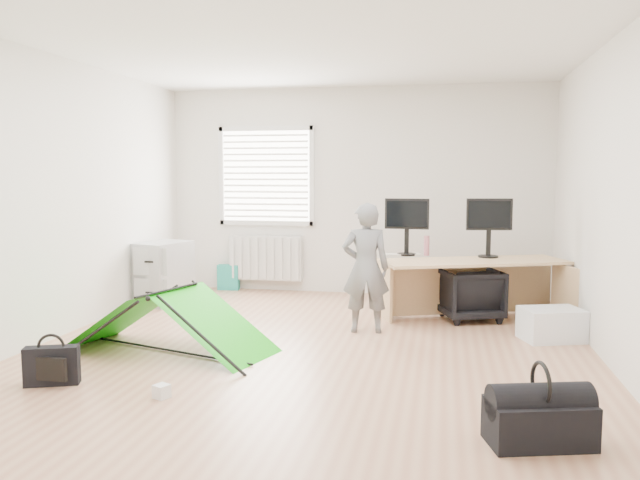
% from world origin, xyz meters
% --- Properties ---
extents(ground, '(5.50, 5.50, 0.00)m').
position_xyz_m(ground, '(0.00, 0.00, 0.00)').
color(ground, tan).
rests_on(ground, ground).
extents(back_wall, '(5.00, 0.02, 2.70)m').
position_xyz_m(back_wall, '(0.00, 2.75, 1.35)').
color(back_wall, silver).
rests_on(back_wall, ground).
extents(window, '(1.20, 0.06, 1.20)m').
position_xyz_m(window, '(-1.20, 2.71, 1.55)').
color(window, silver).
rests_on(window, back_wall).
extents(radiator, '(1.00, 0.12, 0.60)m').
position_xyz_m(radiator, '(-1.20, 2.67, 0.45)').
color(radiator, silver).
rests_on(radiator, back_wall).
extents(desk, '(2.04, 1.28, 0.66)m').
position_xyz_m(desk, '(1.48, 1.39, 0.33)').
color(desk, tan).
rests_on(desk, ground).
extents(filing_cabinet, '(0.65, 0.76, 0.75)m').
position_xyz_m(filing_cabinet, '(-2.21, 1.63, 0.38)').
color(filing_cabinet, '#A4A8AA').
rests_on(filing_cabinet, ground).
extents(monitor_left, '(0.50, 0.13, 0.47)m').
position_xyz_m(monitor_left, '(0.75, 1.64, 0.90)').
color(monitor_left, black).
rests_on(monitor_left, desk).
extents(monitor_right, '(0.51, 0.20, 0.47)m').
position_xyz_m(monitor_right, '(1.64, 1.64, 0.90)').
color(monitor_right, black).
rests_on(monitor_right, desk).
extents(keyboard, '(0.43, 0.25, 0.02)m').
position_xyz_m(keyboard, '(0.70, 1.63, 0.67)').
color(keyboard, beige).
rests_on(keyboard, desk).
extents(thermos, '(0.08, 0.08, 0.22)m').
position_xyz_m(thermos, '(0.97, 1.66, 0.78)').
color(thermos, '#B26370').
rests_on(thermos, desk).
extents(office_chair, '(0.77, 0.78, 0.56)m').
position_xyz_m(office_chair, '(1.44, 1.46, 0.28)').
color(office_chair, black).
rests_on(office_chair, ground).
extents(person, '(0.51, 0.38, 1.30)m').
position_xyz_m(person, '(0.40, 0.71, 0.65)').
color(person, slate).
rests_on(person, ground).
extents(kite, '(1.94, 1.27, 0.56)m').
position_xyz_m(kite, '(-1.22, -0.34, 0.28)').
color(kite, '#18B311').
rests_on(kite, ground).
extents(storage_crate, '(0.64, 0.54, 0.31)m').
position_xyz_m(storage_crate, '(2.18, 0.74, 0.15)').
color(storage_crate, white).
rests_on(storage_crate, ground).
extents(tote_bag, '(0.30, 0.15, 0.34)m').
position_xyz_m(tote_bag, '(-1.72, 2.64, 0.17)').
color(tote_bag, teal).
rests_on(tote_bag, ground).
extents(laptop_bag, '(0.41, 0.25, 0.29)m').
position_xyz_m(laptop_bag, '(-1.70, -1.33, 0.15)').
color(laptop_bag, black).
rests_on(laptop_bag, ground).
extents(white_box, '(0.13, 0.13, 0.10)m').
position_xyz_m(white_box, '(-0.78, -1.42, 0.05)').
color(white_box, silver).
rests_on(white_box, ground).
extents(duffel_bag, '(0.65, 0.45, 0.26)m').
position_xyz_m(duffel_bag, '(1.72, -1.70, 0.13)').
color(duffel_bag, black).
rests_on(duffel_bag, ground).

